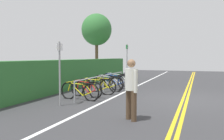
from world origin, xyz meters
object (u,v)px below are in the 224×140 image
object	(u,v)px
pedestrian	(131,86)
sign_post_far	(127,60)
bicycle_1	(86,89)
bicycle_6	(117,80)
sign_post_near	(60,67)
bicycle_4	(108,83)
bicycle_5	(115,81)
bike_rack	(103,79)
tree_mid	(97,30)
bicycle_0	(80,91)
bicycle_3	(105,84)
bicycle_2	(96,86)

from	to	relation	value
pedestrian	sign_post_far	size ratio (longest dim) A/B	0.65
bicycle_1	bicycle_6	xyz separation A→B (m)	(3.90, -0.01, 0.02)
bicycle_6	sign_post_near	xyz separation A→B (m)	(-5.81, 0.05, 0.93)
bicycle_4	sign_post_near	distance (m)	4.39
bicycle_4	bicycle_1	bearing A→B (deg)	178.76
bicycle_5	bicycle_1	bearing A→B (deg)	176.58
bike_rack	tree_mid	distance (m)	8.40
bicycle_1	bicycle_4	bearing A→B (deg)	-1.24
bike_rack	bicycle_4	distance (m)	0.88
sign_post_far	bicycle_0	bearing A→B (deg)	179.18
pedestrian	sign_post_near	world-z (taller)	sign_post_near
bike_rack	bicycle_1	xyz separation A→B (m)	(-1.54, 0.14, -0.25)
bike_rack	bicycle_4	xyz separation A→B (m)	(0.84, 0.09, -0.23)
bicycle_3	sign_post_near	distance (m)	3.66
bicycle_1	bicycle_5	xyz separation A→B (m)	(3.11, -0.19, 0.02)
sign_post_near	tree_mid	xyz separation A→B (m)	(10.52, 3.13, 2.38)
bike_rack	bicycle_2	size ratio (longest dim) A/B	3.23
tree_mid	sign_post_near	bearing A→B (deg)	-163.41
bicycle_4	sign_post_near	xyz separation A→B (m)	(-4.29, 0.10, 0.93)
bike_rack	tree_mid	size ratio (longest dim) A/B	1.15
bicycle_0	pedestrian	xyz separation A→B (m)	(-2.21, -2.59, 0.56)
bike_rack	bicycle_0	xyz separation A→B (m)	(-2.24, 0.08, -0.25)
sign_post_near	sign_post_far	world-z (taller)	sign_post_far
bike_rack	bicycle_4	world-z (taller)	bike_rack
bicycle_3	sign_post_far	xyz separation A→B (m)	(3.84, 0.05, 1.09)
bicycle_6	sign_post_near	bearing A→B (deg)	179.46
bike_rack	tree_mid	xyz separation A→B (m)	(7.07, 3.32, 3.09)
bicycle_2	bicycle_5	distance (m)	2.40
bicycle_3	bicycle_0	bearing A→B (deg)	176.59
bicycle_6	bicycle_2	bearing A→B (deg)	-177.99
bicycle_2	bicycle_4	bearing A→B (deg)	2.35
sign_post_far	tree_mid	xyz separation A→B (m)	(3.15, 3.33, 2.24)
bicycle_1	sign_post_near	distance (m)	2.14
bicycle_0	bicycle_5	world-z (taller)	bicycle_5
bicycle_1	bicycle_3	size ratio (longest dim) A/B	0.95
bicycle_2	bicycle_4	distance (m)	1.67
bike_rack	sign_post_far	world-z (taller)	sign_post_far
bike_rack	tree_mid	bearing A→B (deg)	25.15
bike_rack	bicycle_5	world-z (taller)	bike_rack
bicycle_1	tree_mid	size ratio (longest dim) A/B	0.33
bicycle_3	bike_rack	bearing A→B (deg)	144.58
bicycle_6	sign_post_far	size ratio (longest dim) A/B	0.76
bicycle_0	bicycle_5	distance (m)	3.81
bicycle_4	bicycle_6	world-z (taller)	bicycle_6
bicycle_0	bicycle_1	world-z (taller)	bicycle_0
bicycle_1	bicycle_5	bearing A→B (deg)	-3.42
pedestrian	sign_post_near	bearing A→B (deg)	69.62
bicycle_1	bicycle_5	world-z (taller)	bicycle_5
bicycle_1	pedestrian	bearing A→B (deg)	-137.67
bicycle_1	tree_mid	world-z (taller)	tree_mid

